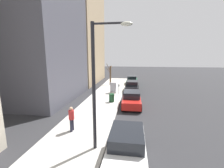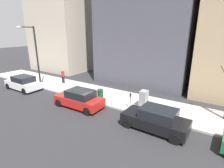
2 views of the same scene
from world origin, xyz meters
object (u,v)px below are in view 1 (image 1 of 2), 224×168
(parked_car_black, at_px, (132,86))
(trash_bin, at_px, (112,98))
(parking_meter, at_px, (119,88))
(parked_car_red, at_px, (132,99))
(streetlamp, at_px, (99,78))
(office_tower_left, at_px, (65,25))
(bare_tree, at_px, (110,75))
(parked_car_green, at_px, (132,80))
(parked_car_white, at_px, (127,147))
(utility_box, at_px, (113,88))
(pedestrian_near_meter, at_px, (72,118))

(parked_car_black, height_order, trash_bin, parked_car_black)
(parking_meter, bearing_deg, parked_car_red, 113.70)
(streetlamp, xyz_separation_m, office_tower_left, (11.55, -21.44, 6.88))
(parking_meter, relative_size, bare_tree, 0.36)
(bare_tree, xyz_separation_m, trash_bin, (-1.72, 9.85, -1.30))
(parked_car_black, bearing_deg, streetlamp, 85.86)
(office_tower_left, bearing_deg, streetlamp, 118.31)
(parked_car_green, relative_size, parking_meter, 3.15)
(office_tower_left, bearing_deg, parked_car_green, 174.62)
(parked_car_white, distance_m, parking_meter, 12.35)
(parked_car_red, height_order, parked_car_white, same)
(parked_car_red, relative_size, office_tower_left, 0.19)
(parked_car_black, xyz_separation_m, utility_box, (2.50, 1.91, 0.11))
(parked_car_green, relative_size, office_tower_left, 0.20)
(pedestrian_near_meter, distance_m, office_tower_left, 23.98)
(parked_car_green, bearing_deg, parked_car_white, 92.09)
(parked_car_red, xyz_separation_m, pedestrian_near_meter, (3.81, 6.18, 0.35))
(parked_car_green, xyz_separation_m, utility_box, (2.40, 7.76, 0.11))
(parked_car_red, bearing_deg, parked_car_black, -90.54)
(pedestrian_near_meter, xyz_separation_m, office_tower_left, (9.28, -19.83, 9.81))
(parking_meter, bearing_deg, pedestrian_near_meter, 78.21)
(streetlamp, distance_m, bare_tree, 18.49)
(parked_car_white, height_order, parking_meter, parked_car_white)
(parked_car_green, height_order, parked_car_black, same)
(parked_car_black, xyz_separation_m, pedestrian_near_meter, (3.75, 12.76, 0.35))
(parked_car_red, bearing_deg, parked_car_white, 88.43)
(parked_car_green, height_order, parking_meter, parked_car_green)
(office_tower_left, bearing_deg, utility_box, 139.54)
(parked_car_black, bearing_deg, trash_bin, 72.46)
(parked_car_black, distance_m, streetlamp, 14.81)
(parked_car_white, bearing_deg, office_tower_left, -59.50)
(trash_bin, bearing_deg, office_tower_left, -50.10)
(parked_car_green, distance_m, pedestrian_near_meter, 18.97)
(parked_car_green, distance_m, streetlamp, 20.53)
(parked_car_green, xyz_separation_m, office_tower_left, (12.93, -1.22, 10.16))
(streetlamp, distance_m, pedestrian_near_meter, 4.04)
(parked_car_black, distance_m, utility_box, 3.15)
(parked_car_white, distance_m, utility_box, 13.25)
(parked_car_black, bearing_deg, bare_tree, -43.47)
(parked_car_red, relative_size, utility_box, 2.96)
(bare_tree, bearing_deg, parked_car_green, -151.76)
(parked_car_red, height_order, streetlamp, streetlamp)
(trash_bin, distance_m, pedestrian_near_meter, 6.97)
(parked_car_red, bearing_deg, streetlamp, 77.81)
(parked_car_green, bearing_deg, streetlamp, 87.96)
(trash_bin, bearing_deg, parking_meter, -97.73)
(parked_car_red, relative_size, parked_car_white, 1.01)
(parking_meter, distance_m, trash_bin, 3.37)
(parking_meter, distance_m, pedestrian_near_meter, 10.29)
(parked_car_black, height_order, parked_car_white, same)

